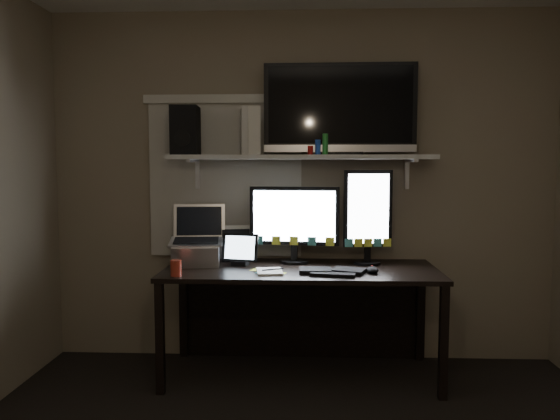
# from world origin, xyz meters

# --- Properties ---
(back_wall) EXTENTS (3.60, 0.00, 3.60)m
(back_wall) POSITION_xyz_m (0.00, 1.80, 1.25)
(back_wall) COLOR #7A6A58
(back_wall) RESTS_ON floor
(window_blinds) EXTENTS (1.10, 0.02, 1.10)m
(window_blinds) POSITION_xyz_m (-0.55, 1.79, 1.30)
(window_blinds) COLOR beige
(window_blinds) RESTS_ON back_wall
(desk) EXTENTS (1.80, 0.75, 0.73)m
(desk) POSITION_xyz_m (0.00, 1.55, 0.55)
(desk) COLOR black
(desk) RESTS_ON floor
(wall_shelf) EXTENTS (1.80, 0.35, 0.03)m
(wall_shelf) POSITION_xyz_m (0.00, 1.62, 1.46)
(wall_shelf) COLOR #B6B7B2
(wall_shelf) RESTS_ON back_wall
(monitor_landscape) EXTENTS (0.63, 0.13, 0.55)m
(monitor_landscape) POSITION_xyz_m (-0.05, 1.62, 1.00)
(monitor_landscape) COLOR black
(monitor_landscape) RESTS_ON desk
(monitor_portrait) EXTENTS (0.33, 0.09, 0.66)m
(monitor_portrait) POSITION_xyz_m (0.46, 1.60, 1.06)
(monitor_portrait) COLOR black
(monitor_portrait) RESTS_ON desk
(keyboard) EXTENTS (0.45, 0.24, 0.03)m
(keyboard) POSITION_xyz_m (0.20, 1.28, 0.74)
(keyboard) COLOR black
(keyboard) RESTS_ON desk
(mouse) EXTENTS (0.08, 0.12, 0.04)m
(mouse) POSITION_xyz_m (0.46, 1.29, 0.75)
(mouse) COLOR black
(mouse) RESTS_ON desk
(notepad) EXTENTS (0.19, 0.24, 0.01)m
(notepad) POSITION_xyz_m (-0.20, 1.27, 0.74)
(notepad) COLOR silver
(notepad) RESTS_ON desk
(tablet) EXTENTS (0.27, 0.16, 0.22)m
(tablet) POSITION_xyz_m (-0.41, 1.51, 0.84)
(tablet) COLOR black
(tablet) RESTS_ON desk
(file_sorter) EXTENTS (0.21, 0.13, 0.25)m
(file_sorter) POSITION_xyz_m (-0.47, 1.68, 0.85)
(file_sorter) COLOR black
(file_sorter) RESTS_ON desk
(laptop) EXTENTS (0.39, 0.33, 0.40)m
(laptop) POSITION_xyz_m (-0.71, 1.50, 0.93)
(laptop) COLOR silver
(laptop) RESTS_ON desk
(cup) EXTENTS (0.08, 0.08, 0.10)m
(cup) POSITION_xyz_m (-0.76, 1.14, 0.78)
(cup) COLOR maroon
(cup) RESTS_ON desk
(sticky_notes) EXTENTS (0.33, 0.25, 0.00)m
(sticky_notes) POSITION_xyz_m (-0.26, 1.34, 0.73)
(sticky_notes) COLOR #EBF843
(sticky_notes) RESTS_ON desk
(tv) EXTENTS (1.05, 0.20, 0.63)m
(tv) POSITION_xyz_m (0.26, 1.67, 1.79)
(tv) COLOR black
(tv) RESTS_ON wall_shelf
(game_console) EXTENTS (0.16, 0.28, 0.32)m
(game_console) POSITION_xyz_m (-0.35, 1.60, 1.64)
(game_console) COLOR #BCB9A9
(game_console) RESTS_ON wall_shelf
(speaker) EXTENTS (0.19, 0.23, 0.33)m
(speaker) POSITION_xyz_m (-0.80, 1.62, 1.65)
(speaker) COLOR black
(speaker) RESTS_ON wall_shelf
(bottles) EXTENTS (0.23, 0.08, 0.14)m
(bottles) POSITION_xyz_m (0.11, 1.57, 1.55)
(bottles) COLOR #A50F0C
(bottles) RESTS_ON wall_shelf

